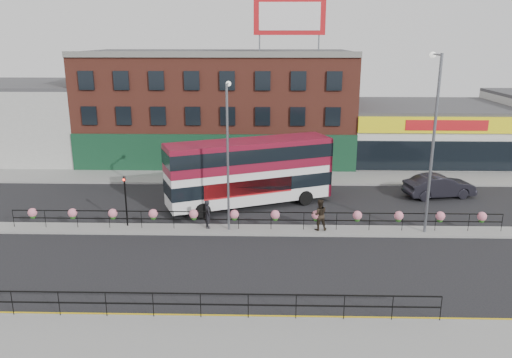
{
  "coord_description": "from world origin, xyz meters",
  "views": [
    {
      "loc": [
        0.79,
        -28.67,
        11.52
      ],
      "look_at": [
        0.0,
        3.0,
        2.5
      ],
      "focal_mm": 35.0,
      "sensor_mm": 36.0,
      "label": 1
    }
  ],
  "objects_px": {
    "pedestrian_a": "(208,214)",
    "lamp_column_east": "(433,129)",
    "pedestrian_b": "(319,215)",
    "double_decker_bus": "(250,166)",
    "car": "(439,186)",
    "lamp_column_west": "(228,145)"
  },
  "relations": [
    {
      "from": "lamp_column_west",
      "to": "car",
      "type": "bearing_deg",
      "value": 25.04
    },
    {
      "from": "car",
      "to": "pedestrian_a",
      "type": "distance_m",
      "value": 17.91
    },
    {
      "from": "lamp_column_east",
      "to": "double_decker_bus",
      "type": "bearing_deg",
      "value": 156.01
    },
    {
      "from": "pedestrian_a",
      "to": "lamp_column_east",
      "type": "xyz_separation_m",
      "value": [
        13.23,
        -0.11,
        5.38
      ]
    },
    {
      "from": "double_decker_bus",
      "to": "pedestrian_a",
      "type": "relative_size",
      "value": 6.63
    },
    {
      "from": "car",
      "to": "pedestrian_a",
      "type": "xyz_separation_m",
      "value": [
        -16.47,
        -7.03,
        0.19
      ]
    },
    {
      "from": "car",
      "to": "pedestrian_b",
      "type": "xyz_separation_m",
      "value": [
        -9.63,
        -7.23,
        0.28
      ]
    },
    {
      "from": "double_decker_bus",
      "to": "car",
      "type": "xyz_separation_m",
      "value": [
        14.03,
        2.33,
        -2.04
      ]
    },
    {
      "from": "car",
      "to": "pedestrian_a",
      "type": "height_order",
      "value": "pedestrian_a"
    },
    {
      "from": "car",
      "to": "lamp_column_east",
      "type": "xyz_separation_m",
      "value": [
        -3.24,
        -7.13,
        5.56
      ]
    },
    {
      "from": "pedestrian_b",
      "to": "lamp_column_east",
      "type": "xyz_separation_m",
      "value": [
        6.39,
        0.09,
        5.28
      ]
    },
    {
      "from": "double_decker_bus",
      "to": "lamp_column_west",
      "type": "bearing_deg",
      "value": -103.33
    },
    {
      "from": "lamp_column_west",
      "to": "lamp_column_east",
      "type": "height_order",
      "value": "lamp_column_east"
    },
    {
      "from": "pedestrian_b",
      "to": "pedestrian_a",
      "type": "bearing_deg",
      "value": -7.9
    },
    {
      "from": "double_decker_bus",
      "to": "car",
      "type": "bearing_deg",
      "value": 9.43
    },
    {
      "from": "pedestrian_a",
      "to": "lamp_column_west",
      "type": "distance_m",
      "value": 4.57
    },
    {
      "from": "double_decker_bus",
      "to": "car",
      "type": "relative_size",
      "value": 2.17
    },
    {
      "from": "pedestrian_a",
      "to": "lamp_column_west",
      "type": "relative_size",
      "value": 0.2
    },
    {
      "from": "car",
      "to": "pedestrian_a",
      "type": "bearing_deg",
      "value": 101.61
    },
    {
      "from": "pedestrian_b",
      "to": "lamp_column_west",
      "type": "distance_m",
      "value": 6.99
    },
    {
      "from": "lamp_column_east",
      "to": "pedestrian_b",
      "type": "bearing_deg",
      "value": -179.16
    },
    {
      "from": "lamp_column_west",
      "to": "lamp_column_east",
      "type": "bearing_deg",
      "value": -0.24
    }
  ]
}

